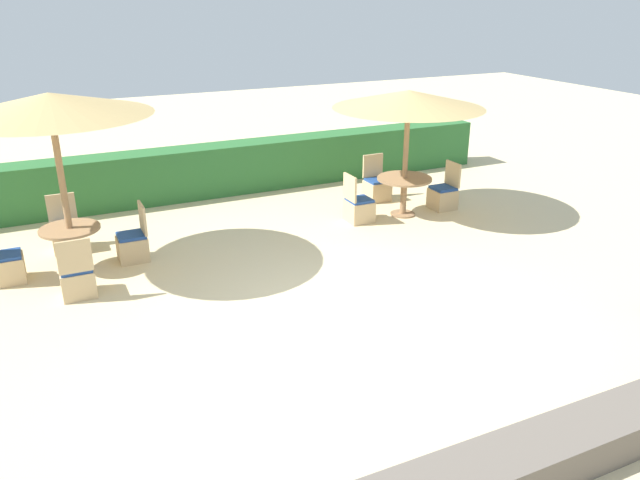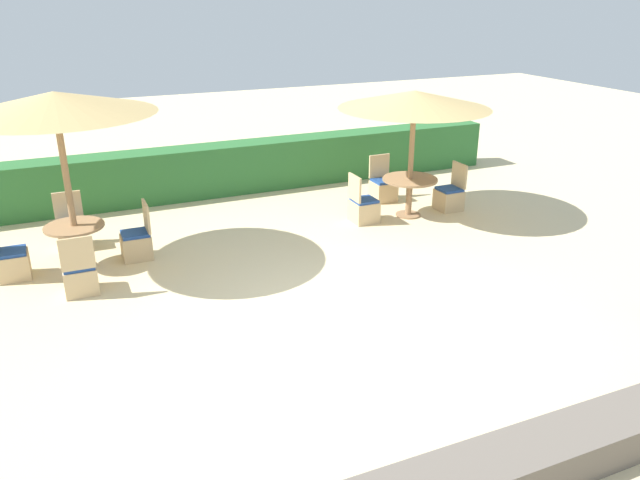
% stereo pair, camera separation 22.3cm
% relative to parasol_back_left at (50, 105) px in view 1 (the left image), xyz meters
% --- Properties ---
extents(ground_plane, '(40.00, 40.00, 0.00)m').
position_rel_parasol_back_left_xyz_m(ground_plane, '(3.06, -3.13, -2.58)').
color(ground_plane, beige).
extents(hedge_row, '(13.00, 0.70, 1.05)m').
position_rel_parasol_back_left_xyz_m(hedge_row, '(3.06, 2.88, -2.05)').
color(hedge_row, '#2D6B33').
rests_on(hedge_row, ground_plane).
extents(stone_border, '(10.00, 0.56, 0.39)m').
position_rel_parasol_back_left_xyz_m(stone_border, '(3.06, -6.52, -2.39)').
color(stone_border, '#6B6056').
rests_on(stone_border, ground_plane).
extents(parasol_back_left, '(2.89, 2.89, 2.75)m').
position_rel_parasol_back_left_xyz_m(parasol_back_left, '(0.00, 0.00, 0.00)').
color(parasol_back_left, '#93704C').
rests_on(parasol_back_left, ground_plane).
extents(round_table_back_left, '(0.91, 0.91, 0.71)m').
position_rel_parasol_back_left_xyz_m(round_table_back_left, '(0.00, 0.00, -2.05)').
color(round_table_back_left, '#93704C').
rests_on(round_table_back_left, ground_plane).
extents(patio_chair_back_left_north, '(0.46, 0.46, 0.93)m').
position_rel_parasol_back_left_xyz_m(patio_chair_back_left_north, '(-0.03, 0.93, -2.32)').
color(patio_chair_back_left_north, tan).
rests_on(patio_chair_back_left_north, ground_plane).
extents(patio_chair_back_left_south, '(0.46, 0.46, 0.93)m').
position_rel_parasol_back_left_xyz_m(patio_chair_back_left_south, '(-0.04, -0.97, -2.32)').
color(patio_chair_back_left_south, tan).
rests_on(patio_chair_back_left_south, ground_plane).
extents(patio_chair_back_left_west, '(0.46, 0.46, 0.93)m').
position_rel_parasol_back_left_xyz_m(patio_chair_back_left_west, '(-0.95, -0.02, -2.32)').
color(patio_chair_back_left_west, tan).
rests_on(patio_chair_back_left_west, ground_plane).
extents(patio_chair_back_left_east, '(0.46, 0.46, 0.93)m').
position_rel_parasol_back_left_xyz_m(patio_chair_back_left_east, '(0.91, 0.01, -2.32)').
color(patio_chair_back_left_east, tan).
rests_on(patio_chair_back_left_east, ground_plane).
extents(parasol_back_right, '(2.81, 2.81, 2.40)m').
position_rel_parasol_back_left_xyz_m(parasol_back_right, '(6.05, 0.00, -0.35)').
color(parasol_back_right, '#93704C').
rests_on(parasol_back_right, ground_plane).
extents(round_table_back_right, '(1.05, 1.05, 0.75)m').
position_rel_parasol_back_left_xyz_m(round_table_back_right, '(6.05, 0.00, -1.99)').
color(round_table_back_right, '#93704C').
rests_on(round_table_back_right, ground_plane).
extents(patio_chair_back_right_west, '(0.46, 0.46, 0.93)m').
position_rel_parasol_back_left_xyz_m(patio_chair_back_right_west, '(5.08, 0.05, -2.32)').
color(patio_chair_back_right_west, tan).
rests_on(patio_chair_back_right_west, ground_plane).
extents(patio_chair_back_right_east, '(0.46, 0.46, 0.93)m').
position_rel_parasol_back_left_xyz_m(patio_chair_back_right_east, '(6.98, -0.01, -2.32)').
color(patio_chair_back_right_east, tan).
rests_on(patio_chair_back_right_east, ground_plane).
extents(patio_chair_back_right_north, '(0.46, 0.46, 0.93)m').
position_rel_parasol_back_left_xyz_m(patio_chair_back_right_north, '(6.06, 1.04, -2.32)').
color(patio_chair_back_right_north, tan).
rests_on(patio_chair_back_right_north, ground_plane).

